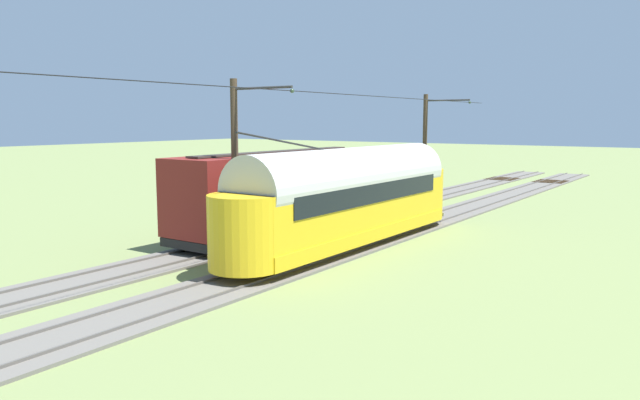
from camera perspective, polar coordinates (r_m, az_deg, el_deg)
ground_plane at (r=29.69m, az=2.01°, el=-3.10°), size 220.00×220.00×0.00m
track_streetcar_siding at (r=28.87m, az=5.95°, el=-3.33°), size 2.80×80.00×0.18m
track_adjacent_siding at (r=31.13m, az=-1.01°, el=-2.50°), size 2.80×80.00×0.18m
vintage_streetcar at (r=25.94m, az=2.79°, el=0.39°), size 2.65×15.89×4.92m
coach_adjacent at (r=28.78m, az=-4.04°, el=0.91°), size 2.96×11.97×3.85m
catenary_pole_foreground at (r=39.04m, az=9.90°, el=4.81°), size 3.09×0.28×7.06m
catenary_pole_mid_near at (r=24.29m, az=-7.82°, el=3.29°), size 3.09×0.28×7.06m
overhead_wire_run at (r=16.90m, az=-19.62°, el=10.67°), size 2.88×56.63×0.18m
track_end_bumper at (r=37.63m, az=5.96°, el=-0.27°), size 1.80×0.60×0.80m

